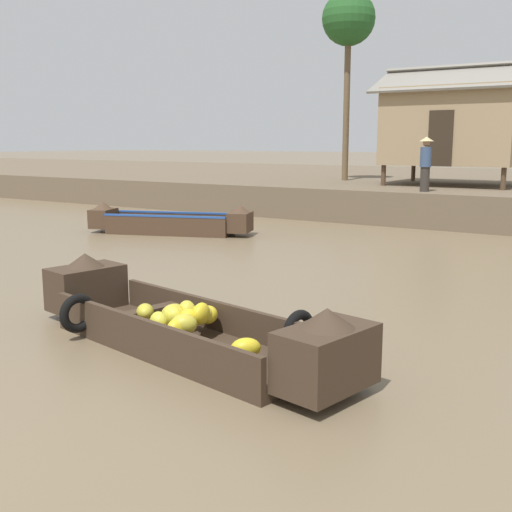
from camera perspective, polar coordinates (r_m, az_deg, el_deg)
The scene contains 6 objects.
ground_plane at distance 11.97m, azimuth 6.34°, elevation -2.11°, with size 300.00×300.00×0.00m, color #726047.
banana_boat at distance 7.91m, azimuth -6.62°, elevation -6.07°, with size 5.21×2.02×0.94m.
cargo_boat_upstream at distance 17.97m, azimuth -7.81°, elevation 3.00°, with size 4.67×2.42×0.86m.
stilt_house_left at distance 23.35m, azimuth 17.71°, elevation 11.27°, with size 5.09×4.00×4.10m.
palm_tree_near at distance 25.85m, azimuth 8.40°, elevation 20.28°, with size 2.04×2.04×7.17m.
vendor_person at distance 20.00m, azimuth 15.13°, elevation 8.31°, with size 0.44×0.44×1.66m.
Camera 1 is at (5.20, -0.47, 2.55)m, focal length 44.11 mm.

